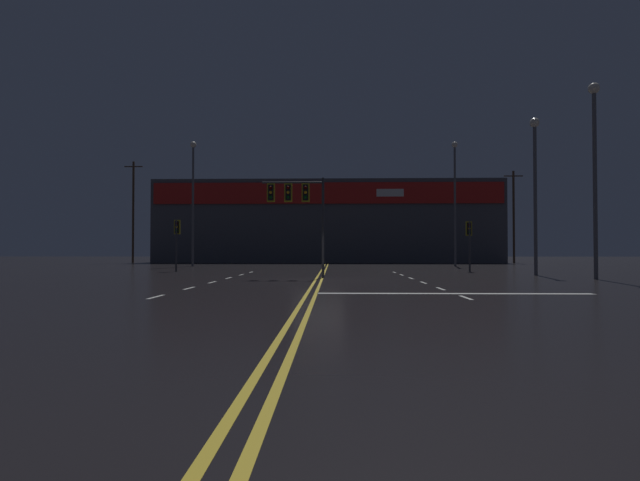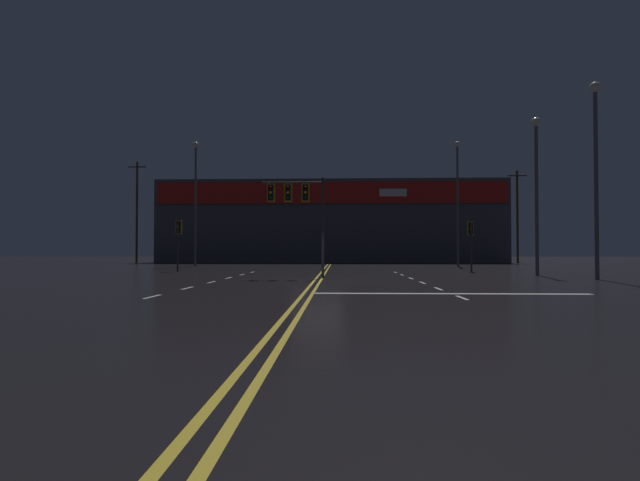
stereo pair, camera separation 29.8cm
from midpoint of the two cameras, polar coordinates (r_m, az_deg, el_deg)
The scene contains 11 objects.
ground_plane at distance 24.44m, azimuth 0.09°, elevation -4.55°, with size 200.00×200.00×0.00m, color black.
road_markings at distance 23.04m, azimuth 2.15°, elevation -4.75°, with size 14.24×60.00×0.01m.
traffic_signal_median at distance 26.63m, azimuth -2.40°, elevation 4.65°, with size 3.31×0.36×5.32m.
traffic_signal_corner_northeast at distance 35.86m, azimuth 17.08°, elevation 0.64°, with size 0.42×0.36×3.47m.
traffic_signal_corner_northwest at distance 35.99m, azimuth -15.65°, elevation 0.77°, with size 0.42×0.36×3.58m.
streetlight_near_left at distance 28.99m, azimuth 29.26°, elevation 8.63°, with size 0.56×0.56×9.95m.
streetlight_median_approach at distance 32.16m, azimuth 23.75°, elevation 6.97°, with size 0.56×0.56×9.29m.
streetlight_far_left at distance 47.83m, azimuth -13.86°, elevation 5.75°, with size 0.56×0.56×11.57m.
streetlight_far_right at distance 48.84m, azimuth 15.62°, elevation 5.73°, with size 0.56×0.56×11.75m.
building_backdrop at distance 63.93m, azimuth 1.38°, elevation 2.04°, with size 42.27×10.23×10.03m.
utility_pole_row at distance 59.40m, azimuth -0.56°, elevation 3.20°, with size 47.50×0.26×12.18m.
Camera 2 is at (1.04, -24.38, 1.43)m, focal length 28.00 mm.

